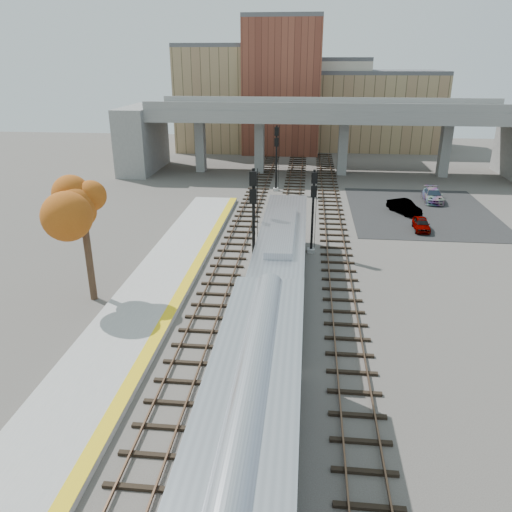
% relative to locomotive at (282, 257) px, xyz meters
% --- Properties ---
extents(ground, '(160.00, 160.00, 0.00)m').
position_rel_locomotive_xyz_m(ground, '(-1.00, -8.47, -2.28)').
color(ground, '#47423D').
rests_on(ground, ground).
extents(platform, '(4.50, 60.00, 0.35)m').
position_rel_locomotive_xyz_m(platform, '(-8.25, -8.47, -2.10)').
color(platform, '#9E9E99').
rests_on(platform, ground).
extents(yellow_strip, '(0.70, 60.00, 0.01)m').
position_rel_locomotive_xyz_m(yellow_strip, '(-6.35, -8.47, -1.92)').
color(yellow_strip, yellow).
rests_on(yellow_strip, platform).
extents(tracks, '(10.70, 95.00, 0.25)m').
position_rel_locomotive_xyz_m(tracks, '(-0.07, 4.03, -2.20)').
color(tracks, black).
rests_on(tracks, ground).
extents(overpass, '(54.00, 12.00, 9.50)m').
position_rel_locomotive_xyz_m(overpass, '(3.92, 36.53, 3.53)').
color(overpass, slate).
rests_on(overpass, ground).
extents(buildings_far, '(43.00, 21.00, 20.60)m').
position_rel_locomotive_xyz_m(buildings_far, '(0.26, 58.10, 5.60)').
color(buildings_far, '#968057').
rests_on(buildings_far, ground).
extents(parking_lot, '(14.00, 18.00, 0.04)m').
position_rel_locomotive_xyz_m(parking_lot, '(13.00, 19.53, -2.26)').
color(parking_lot, black).
rests_on(parking_lot, ground).
extents(locomotive, '(3.02, 19.05, 4.10)m').
position_rel_locomotive_xyz_m(locomotive, '(0.00, 0.00, 0.00)').
color(locomotive, '#A8AAB2').
rests_on(locomotive, ground).
extents(signal_mast_near, '(0.60, 0.64, 7.60)m').
position_rel_locomotive_xyz_m(signal_mast_near, '(-2.10, 2.23, 1.59)').
color(signal_mast_near, '#9E9E99').
rests_on(signal_mast_near, ground).
extents(signal_mast_mid, '(0.60, 0.64, 6.62)m').
position_rel_locomotive_xyz_m(signal_mast_mid, '(2.00, 6.89, 0.93)').
color(signal_mast_mid, '#9E9E99').
rests_on(signal_mast_mid, ground).
extents(signal_mast_far, '(0.60, 0.64, 7.44)m').
position_rel_locomotive_xyz_m(signal_mast_far, '(-2.10, 26.54, 1.48)').
color(signal_mast_far, '#9E9E99').
rests_on(signal_mast_far, ground).
extents(tree, '(3.60, 3.60, 8.23)m').
position_rel_locomotive_xyz_m(tree, '(-11.85, -2.81, 3.83)').
color(tree, '#382619').
rests_on(tree, ground).
extents(car_a, '(1.49, 3.36, 1.12)m').
position_rel_locomotive_xyz_m(car_a, '(11.79, 13.38, -1.68)').
color(car_a, '#99999E').
rests_on(car_a, parking_lot).
extents(car_b, '(3.13, 4.21, 1.32)m').
position_rel_locomotive_xyz_m(car_b, '(11.17, 18.65, -1.58)').
color(car_b, '#99999E').
rests_on(car_b, parking_lot).
extents(car_c, '(2.19, 4.73, 1.34)m').
position_rel_locomotive_xyz_m(car_c, '(14.99, 23.46, -1.57)').
color(car_c, '#99999E').
rests_on(car_c, parking_lot).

